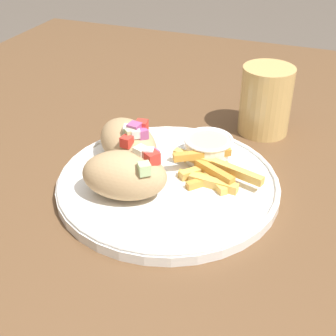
% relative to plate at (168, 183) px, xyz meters
% --- Properties ---
extents(table, '(1.30, 1.30, 0.71)m').
position_rel_plate_xyz_m(table, '(0.02, 0.04, -0.08)').
color(table, brown).
rests_on(table, ground_plane).
extents(plate, '(0.31, 0.31, 0.02)m').
position_rel_plate_xyz_m(plate, '(0.00, 0.00, 0.00)').
color(plate, white).
rests_on(plate, table).
extents(pita_sandwich_near, '(0.12, 0.09, 0.07)m').
position_rel_plate_xyz_m(pita_sandwich_near, '(-0.04, -0.05, 0.04)').
color(pita_sandwich_near, tan).
rests_on(pita_sandwich_near, plate).
extents(pita_sandwich_far, '(0.14, 0.14, 0.07)m').
position_rel_plate_xyz_m(pita_sandwich_far, '(-0.07, 0.03, 0.03)').
color(pita_sandwich_far, tan).
rests_on(pita_sandwich_far, plate).
extents(fries_pile, '(0.14, 0.09, 0.03)m').
position_rel_plate_xyz_m(fries_pile, '(0.05, 0.03, 0.02)').
color(fries_pile, '#E5B251').
rests_on(fries_pile, plate).
extents(sauce_ramekin, '(0.07, 0.07, 0.04)m').
position_rel_plate_xyz_m(sauce_ramekin, '(0.03, 0.07, 0.02)').
color(sauce_ramekin, white).
rests_on(sauce_ramekin, plate).
extents(water_glass, '(0.08, 0.08, 0.11)m').
position_rel_plate_xyz_m(water_glass, '(0.09, 0.22, 0.04)').
color(water_glass, tan).
rests_on(water_glass, table).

